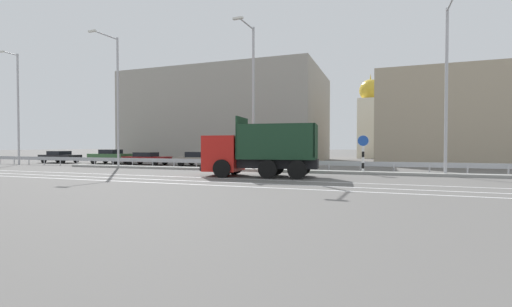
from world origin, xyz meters
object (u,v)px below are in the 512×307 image
at_px(church_tower, 370,120).
at_px(parked_car_4, 252,160).
at_px(street_lamp_0, 17,105).
at_px(street_lamp_3, 447,83).
at_px(parked_car_2, 147,158).
at_px(median_road_sign, 363,154).
at_px(parked_car_1, 110,156).
at_px(parked_car_3, 200,159).
at_px(dump_truck, 248,155).
at_px(street_lamp_2, 252,91).
at_px(parked_car_0, 60,157).
at_px(street_lamp_1, 116,96).

bearing_deg(church_tower, parked_car_4, -108.25).
xyz_separation_m(street_lamp_0, street_lamp_3, (36.55, -0.20, -0.29)).
relative_size(street_lamp_0, parked_car_2, 2.27).
xyz_separation_m(median_road_sign, parked_car_1, (-25.04, 4.78, -0.57)).
relative_size(parked_car_1, parked_car_3, 0.87).
relative_size(median_road_sign, church_tower, 0.20).
bearing_deg(dump_truck, street_lamp_2, 10.58).
distance_m(street_lamp_3, parked_car_0, 36.65).
xyz_separation_m(median_road_sign, church_tower, (-0.43, 30.82, 4.41)).
distance_m(dump_truck, parked_car_3, 11.61).
bearing_deg(street_lamp_3, street_lamp_0, 179.68).
xyz_separation_m(street_lamp_2, parked_car_1, (-17.55, 5.13, -4.92)).
bearing_deg(street_lamp_0, median_road_sign, -0.15).
height_order(parked_car_2, parked_car_3, parked_car_3).
height_order(street_lamp_1, street_lamp_3, street_lamp_1).
height_order(dump_truck, church_tower, church_tower).
distance_m(dump_truck, street_lamp_1, 14.61).
bearing_deg(street_lamp_2, church_tower, 77.23).
bearing_deg(parked_car_3, parked_car_2, -88.55).
relative_size(street_lamp_0, parked_car_3, 2.18).
height_order(parked_car_0, church_tower, church_tower).
height_order(street_lamp_2, parked_car_1, street_lamp_2).
height_order(parked_car_3, church_tower, church_tower).
bearing_deg(street_lamp_0, parked_car_2, 20.10).
bearing_deg(street_lamp_1, parked_car_1, 137.23).
xyz_separation_m(street_lamp_0, street_lamp_1, (12.17, -0.26, 0.20)).
relative_size(street_lamp_3, church_tower, 0.79).
relative_size(dump_truck, median_road_sign, 2.74).
xyz_separation_m(street_lamp_2, parked_car_2, (-12.65, 4.71, -5.04)).
distance_m(dump_truck, parked_car_4, 8.68).
xyz_separation_m(median_road_sign, parked_car_3, (-14.33, 4.43, -0.65)).
bearing_deg(parked_car_3, median_road_sign, 73.69).
bearing_deg(parked_car_4, street_lamp_0, 102.85).
distance_m(dump_truck, parked_car_1, 20.63).
distance_m(parked_car_0, parked_car_4, 22.14).
bearing_deg(street_lamp_3, median_road_sign, 178.56).
distance_m(street_lamp_2, parked_car_2, 14.41).
bearing_deg(parked_car_3, street_lamp_3, 77.43).
bearing_deg(street_lamp_2, parked_car_3, 145.09).
xyz_separation_m(dump_truck, street_lamp_1, (-13.28, 3.85, 4.72)).
bearing_deg(street_lamp_2, parked_car_4, 110.98).
relative_size(street_lamp_1, parked_car_0, 2.53).
distance_m(parked_car_2, parked_car_3, 5.81).
xyz_separation_m(median_road_sign, street_lamp_2, (-7.49, -0.35, 4.36)).
height_order(street_lamp_0, parked_car_2, street_lamp_0).
distance_m(street_lamp_0, parked_car_4, 23.56).
height_order(parked_car_4, church_tower, church_tower).
height_order(street_lamp_0, parked_car_4, street_lamp_0).
xyz_separation_m(dump_truck, parked_car_4, (-2.82, 8.18, -0.60)).
bearing_deg(street_lamp_1, parked_car_3, 40.74).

